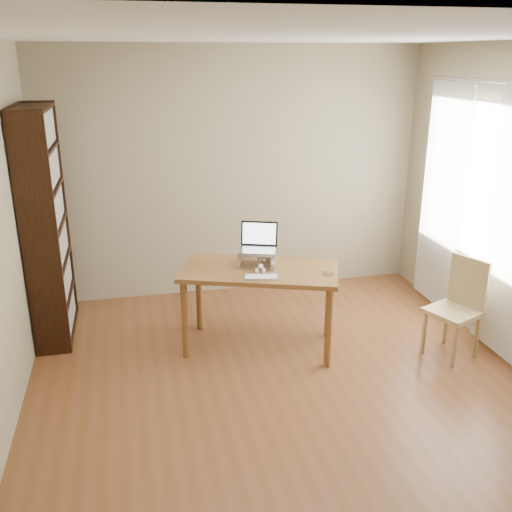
{
  "coord_description": "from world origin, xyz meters",
  "views": [
    {
      "loc": [
        -1.09,
        -3.6,
        2.49
      ],
      "look_at": [
        -0.08,
        0.84,
        0.88
      ],
      "focal_mm": 40.0,
      "sensor_mm": 36.0,
      "label": 1
    }
  ],
  "objects_px": {
    "desk": "(260,280)",
    "keyboard": "(261,277)",
    "laptop": "(256,243)",
    "chair": "(461,306)",
    "bookshelf": "(46,226)",
    "cat": "(258,258)"
  },
  "relations": [
    {
      "from": "desk",
      "to": "keyboard",
      "type": "height_order",
      "value": "keyboard"
    },
    {
      "from": "desk",
      "to": "chair",
      "type": "relative_size",
      "value": 1.71
    },
    {
      "from": "laptop",
      "to": "desk",
      "type": "bearing_deg",
      "value": -70.04
    },
    {
      "from": "bookshelf",
      "to": "desk",
      "type": "height_order",
      "value": "bookshelf"
    },
    {
      "from": "bookshelf",
      "to": "chair",
      "type": "height_order",
      "value": "bookshelf"
    },
    {
      "from": "cat",
      "to": "keyboard",
      "type": "bearing_deg",
      "value": -88.89
    },
    {
      "from": "cat",
      "to": "chair",
      "type": "distance_m",
      "value": 1.78
    },
    {
      "from": "laptop",
      "to": "chair",
      "type": "bearing_deg",
      "value": -1.73
    },
    {
      "from": "bookshelf",
      "to": "desk",
      "type": "relative_size",
      "value": 1.42
    },
    {
      "from": "desk",
      "to": "laptop",
      "type": "height_order",
      "value": "laptop"
    },
    {
      "from": "bookshelf",
      "to": "laptop",
      "type": "distance_m",
      "value": 1.87
    },
    {
      "from": "keyboard",
      "to": "chair",
      "type": "xyz_separation_m",
      "value": [
        1.68,
        -0.3,
        -0.29
      ]
    },
    {
      "from": "keyboard",
      "to": "chair",
      "type": "distance_m",
      "value": 1.73
    },
    {
      "from": "bookshelf",
      "to": "cat",
      "type": "xyz_separation_m",
      "value": [
        1.8,
        -0.58,
        -0.24
      ]
    },
    {
      "from": "bookshelf",
      "to": "keyboard",
      "type": "height_order",
      "value": "bookshelf"
    },
    {
      "from": "desk",
      "to": "keyboard",
      "type": "distance_m",
      "value": 0.25
    },
    {
      "from": "cat",
      "to": "laptop",
      "type": "bearing_deg",
      "value": 130.9
    },
    {
      "from": "laptop",
      "to": "keyboard",
      "type": "height_order",
      "value": "laptop"
    },
    {
      "from": "laptop",
      "to": "chair",
      "type": "height_order",
      "value": "laptop"
    },
    {
      "from": "bookshelf",
      "to": "cat",
      "type": "distance_m",
      "value": 1.91
    },
    {
      "from": "bookshelf",
      "to": "laptop",
      "type": "height_order",
      "value": "bookshelf"
    },
    {
      "from": "cat",
      "to": "chair",
      "type": "bearing_deg",
      "value": -10.82
    }
  ]
}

